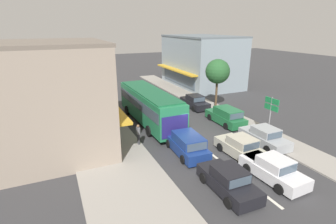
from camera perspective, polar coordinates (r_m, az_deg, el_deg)
name	(u,v)px	position (r m, az deg, el deg)	size (l,w,h in m)	color
ground_plane	(190,137)	(22.32, 4.77, -5.53)	(140.00, 140.00, 0.00)	#353538
lane_centre_line	(170,122)	(25.62, 0.47, -2.23)	(0.20, 28.00, 0.01)	silver
sidewalk_left	(96,125)	(25.62, -15.44, -2.77)	(5.20, 44.00, 0.14)	gray
kerb_right	(212,108)	(30.15, 9.64, 0.81)	(2.80, 44.00, 0.12)	gray
shopfront_corner_near	(52,99)	(20.55, -23.89, 2.63)	(8.68, 8.45, 8.00)	gray
shopfront_mid_block	(50,81)	(29.06, -24.22, 6.20)	(7.15, 8.61, 7.41)	beige
building_right_far	(201,61)	(41.61, 7.28, 10.98)	(9.09, 12.71, 7.58)	#84939E
city_bus	(150,104)	(24.90, -4.05, 1.66)	(2.88, 10.90, 3.23)	#237A4C
sedan_queue_far_back	(273,170)	(17.51, 21.97, -11.57)	(2.05, 4.28, 1.47)	silver
wagon_queue_gap_filler	(187,144)	(19.30, 4.14, -7.04)	(2.09, 4.58, 1.58)	navy
sedan_behind_bus_near	(228,181)	(15.65, 13.02, -14.40)	(1.93, 4.22, 1.47)	black
sedan_adjacent_lane_lead	(241,148)	(19.69, 15.63, -7.46)	(2.01, 4.26, 1.47)	#B7B29E
parked_sedan_kerb_front	(264,137)	(22.02, 20.25, -5.13)	(1.91, 4.21, 1.47)	#9EA3A8
parked_wagon_kerb_second	(226,116)	(25.65, 12.53, -0.90)	(1.94, 4.50, 1.58)	#1E6638
parked_sedan_kerb_third	(195,102)	(30.20, 5.85, 2.20)	(1.90, 4.20, 1.47)	black
traffic_light_downstreet	(99,72)	(38.42, -14.81, 8.51)	(0.33, 0.24, 4.20)	gray
directional_road_sign	(271,108)	(22.56, 21.54, 0.81)	(0.10, 1.40, 3.60)	gray
street_tree_right	(218,72)	(29.01, 10.75, 8.62)	(2.64, 2.64, 5.62)	brown
pedestrian_with_handbag_near	(110,107)	(27.48, -12.48, 1.10)	(0.65, 0.40, 1.63)	#333338
pedestrian_browsing_midblock	(138,133)	(20.48, -6.49, -4.58)	(0.24, 0.57, 1.63)	#333338
pedestrian_far_walker	(103,98)	(31.20, -13.87, 3.04)	(0.38, 0.50, 1.63)	#4C4742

